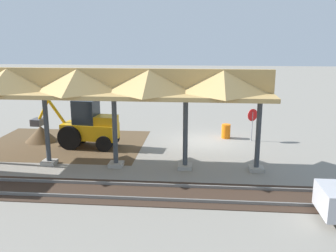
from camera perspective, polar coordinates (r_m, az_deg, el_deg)
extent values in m
plane|color=gray|center=(23.35, 5.76, -2.35)|extent=(120.00, 120.00, 0.00)
cube|color=brown|center=(23.54, -15.34, -2.65)|extent=(9.42, 7.00, 0.01)
cube|color=#9E998E|center=(18.81, 13.30, -6.35)|extent=(0.70, 0.70, 0.20)
cylinder|color=#383D42|center=(18.30, 13.59, -1.34)|extent=(0.24, 0.24, 3.60)
cube|color=#9E998E|center=(18.62, 2.61, -6.18)|extent=(0.70, 0.70, 0.20)
cylinder|color=#383D42|center=(18.11, 2.66, -1.12)|extent=(0.24, 0.24, 3.60)
cube|color=#9E998E|center=(19.07, -7.92, -5.81)|extent=(0.70, 0.70, 0.20)
cylinder|color=#383D42|center=(18.58, -8.09, -0.86)|extent=(0.24, 0.24, 3.60)
cube|color=#9E998E|center=(20.12, -17.64, -5.30)|extent=(0.70, 0.70, 0.20)
cylinder|color=#383D42|center=(19.66, -17.99, -0.60)|extent=(0.24, 0.24, 3.60)
cube|color=tan|center=(18.20, -8.29, 4.94)|extent=(15.08, 3.20, 0.20)
cube|color=tan|center=(18.11, -8.36, 6.97)|extent=(15.08, 0.20, 1.10)
pyramid|color=tan|center=(17.65, 8.43, 6.79)|extent=(3.12, 3.20, 1.10)
pyramid|color=tan|center=(17.79, -2.88, 6.98)|extent=(3.12, 3.20, 1.10)
pyramid|color=tan|center=(18.59, -13.61, 6.90)|extent=(3.12, 3.20, 1.10)
pyramid|color=tan|center=(19.97, -23.15, 6.64)|extent=(3.12, 3.20, 1.10)
cube|color=slate|center=(16.35, 5.97, -9.23)|extent=(60.00, 0.08, 0.15)
cube|color=slate|center=(15.04, 6.04, -11.36)|extent=(60.00, 0.08, 0.15)
cube|color=#38281E|center=(15.72, 6.00, -10.45)|extent=(60.00, 2.58, 0.03)
cylinder|color=gray|center=(23.74, 12.68, -0.07)|extent=(0.06, 0.06, 1.83)
cylinder|color=red|center=(23.58, 12.77, 1.64)|extent=(0.64, 0.45, 0.76)
cube|color=orange|center=(22.31, -11.79, -0.76)|extent=(3.32, 1.65, 0.90)
cube|color=#1E262D|center=(22.14, -12.41, 2.15)|extent=(1.42, 1.31, 1.40)
cube|color=orange|center=(21.77, -9.40, 0.88)|extent=(1.27, 1.21, 0.50)
cylinder|color=black|center=(23.39, -13.24, -0.85)|extent=(1.42, 0.45, 1.40)
cylinder|color=black|center=(22.15, -14.77, -1.76)|extent=(1.42, 0.45, 1.40)
cylinder|color=black|center=(22.63, -8.55, -1.78)|extent=(0.93, 0.40, 0.90)
cylinder|color=black|center=(21.46, -9.73, -2.68)|extent=(0.93, 0.40, 0.90)
cylinder|color=orange|center=(22.95, -16.66, 2.18)|extent=(1.08, 0.30, 1.41)
cylinder|color=orange|center=(23.37, -18.51, 2.17)|extent=(0.94, 0.26, 1.45)
cube|color=#47474C|center=(23.71, -19.21, 0.58)|extent=(0.69, 0.86, 0.40)
cone|color=brown|center=(24.60, -18.70, -2.19)|extent=(3.91, 3.91, 1.92)
cylinder|color=black|center=(15.48, 23.79, -10.84)|extent=(0.60, 0.20, 0.60)
cylinder|color=orange|center=(24.17, 8.82, -0.79)|extent=(0.56, 0.56, 0.90)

